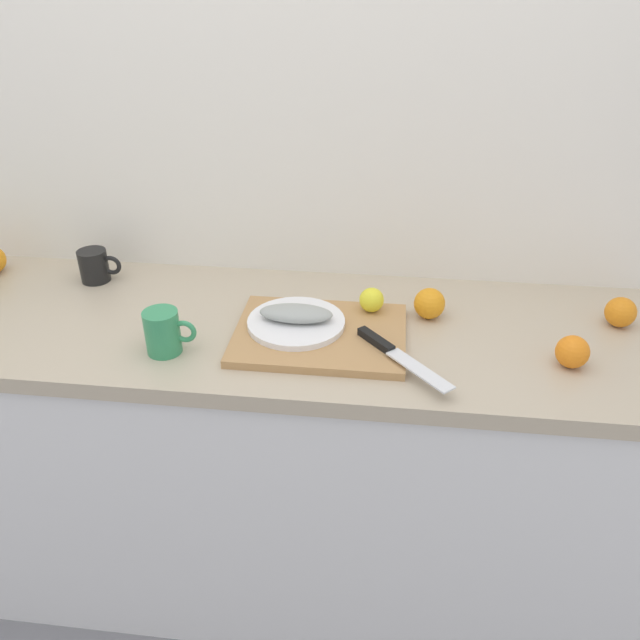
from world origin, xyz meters
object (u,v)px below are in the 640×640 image
cutting_board (320,334)px  coffee_mug_1 (95,266)px  lemon_0 (372,300)px  orange_0 (429,303)px  coffee_mug_0 (164,332)px  fish_fillet (296,313)px  white_plate (296,322)px  chef_knife (391,351)px

cutting_board → coffee_mug_1: (-0.66, 0.23, 0.04)m
lemon_0 → coffee_mug_1: bearing=171.4°
lemon_0 → orange_0: bearing=7.8°
cutting_board → lemon_0: (0.12, 0.11, 0.04)m
lemon_0 → coffee_mug_0: (-0.46, -0.21, 0.00)m
lemon_0 → cutting_board: bearing=-136.0°
lemon_0 → coffee_mug_1: 0.78m
cutting_board → fish_fillet: bearing=162.1°
cutting_board → lemon_0: 0.17m
white_plate → fish_fillet: size_ratio=1.33×
cutting_board → coffee_mug_0: bearing=-164.0°
white_plate → coffee_mug_0: coffee_mug_0 is taller
white_plate → coffee_mug_0: (-0.29, -0.12, 0.02)m
fish_fillet → white_plate: bearing=90.0°
chef_knife → coffee_mug_1: size_ratio=1.97×
fish_fillet → coffee_mug_0: bearing=-157.4°
white_plate → lemon_0: (0.18, 0.09, 0.02)m
chef_knife → white_plate: bearing=-155.5°
fish_fillet → coffee_mug_0: (-0.29, -0.12, -0.00)m
cutting_board → coffee_mug_0: size_ratio=3.37×
white_plate → coffee_mug_0: size_ratio=1.96×
fish_fillet → lemon_0: size_ratio=2.87×
coffee_mug_1 → white_plate: bearing=-19.3°
fish_fillet → orange_0: 0.34m
lemon_0 → white_plate: bearing=-152.2°
chef_knife → orange_0: (0.09, 0.21, 0.01)m
fish_fillet → chef_knife: size_ratio=0.75×
chef_knife → lemon_0: (-0.05, 0.19, 0.02)m
fish_fillet → orange_0: (0.32, 0.11, -0.01)m
white_plate → orange_0: size_ratio=3.01×
chef_knife → orange_0: orange_0 is taller
cutting_board → coffee_mug_0: coffee_mug_0 is taller
cutting_board → chef_knife: (0.17, -0.08, 0.02)m
chef_knife → coffee_mug_1: (-0.83, 0.31, 0.02)m
chef_knife → orange_0: size_ratio=3.00×
coffee_mug_1 → lemon_0: bearing=-8.6°
chef_knife → coffee_mug_1: 0.88m
coffee_mug_0 → coffee_mug_1: bearing=133.4°
cutting_board → coffee_mug_1: 0.70m
fish_fillet → orange_0: bearing=19.4°
white_plate → cutting_board: bearing=-17.9°
cutting_board → chef_knife: bearing=-25.2°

